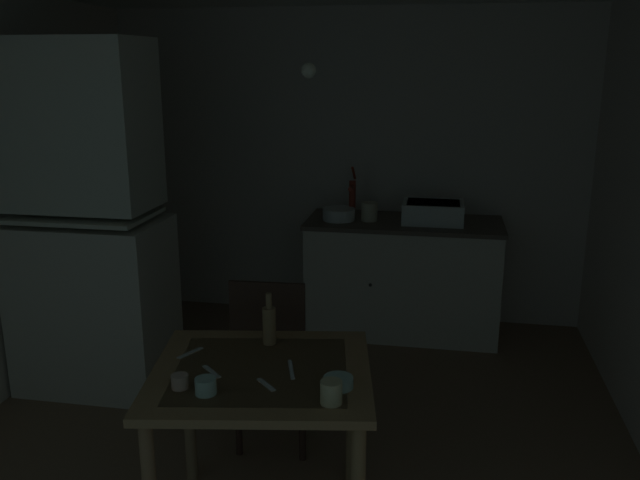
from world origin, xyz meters
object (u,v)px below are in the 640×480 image
object	(u,v)px
hutch_cabinet	(89,232)
sink_basin	(433,212)
glass_bottle	(270,324)
hand_pump	(352,196)
chair_far_side	(273,362)
serving_bowl_wide	(338,382)
teacup_mint	(331,392)
dining_table	(262,394)
mixing_bowl_counter	(339,214)

from	to	relation	value
hutch_cabinet	sink_basin	distance (m)	2.39
glass_bottle	hand_pump	bearing A→B (deg)	87.75
chair_far_side	glass_bottle	size ratio (longest dim) A/B	4.05
serving_bowl_wide	teacup_mint	distance (m)	0.13
hutch_cabinet	dining_table	size ratio (longest dim) A/B	2.08
sink_basin	hand_pump	xyz separation A→B (m)	(-0.60, 0.05, 0.09)
mixing_bowl_counter	chair_far_side	world-z (taller)	chair_far_side
chair_far_side	teacup_mint	bearing A→B (deg)	-62.42
hand_pump	glass_bottle	bearing A→B (deg)	-92.25
hutch_cabinet	teacup_mint	world-z (taller)	hutch_cabinet
hutch_cabinet	dining_table	bearing A→B (deg)	-39.69
mixing_bowl_counter	glass_bottle	size ratio (longest dim) A/B	1.01
dining_table	glass_bottle	world-z (taller)	glass_bottle
sink_basin	glass_bottle	distance (m)	2.23
chair_far_side	teacup_mint	world-z (taller)	chair_far_side
sink_basin	teacup_mint	world-z (taller)	sink_basin
dining_table	glass_bottle	bearing A→B (deg)	96.57
hand_pump	serving_bowl_wide	size ratio (longest dim) A/B	3.26
hutch_cabinet	serving_bowl_wide	distance (m)	2.16
dining_table	glass_bottle	size ratio (longest dim) A/B	4.30
chair_far_side	serving_bowl_wide	distance (m)	0.91
mixing_bowl_counter	chair_far_side	xyz separation A→B (m)	(-0.08, -1.69, -0.42)
dining_table	mixing_bowl_counter	bearing A→B (deg)	90.83
chair_far_side	glass_bottle	world-z (taller)	glass_bottle
sink_basin	teacup_mint	bearing A→B (deg)	-97.08
teacup_mint	serving_bowl_wide	bearing A→B (deg)	87.09
dining_table	glass_bottle	xyz separation A→B (m)	(-0.03, 0.27, 0.21)
hutch_cabinet	mixing_bowl_counter	distance (m)	1.80
teacup_mint	glass_bottle	size ratio (longest dim) A/B	0.37
sink_basin	glass_bottle	world-z (taller)	sink_basin
mixing_bowl_counter	chair_far_side	size ratio (longest dim) A/B	0.25
sink_basin	hutch_cabinet	bearing A→B (deg)	-149.49
serving_bowl_wide	glass_bottle	bearing A→B (deg)	135.72
mixing_bowl_counter	hand_pump	bearing A→B (deg)	47.33
dining_table	hutch_cabinet	bearing A→B (deg)	140.31
dining_table	serving_bowl_wide	bearing A→B (deg)	-15.88
mixing_bowl_counter	dining_table	world-z (taller)	mixing_bowl_counter
mixing_bowl_counter	serving_bowl_wide	xyz separation A→B (m)	(0.38, -2.43, -0.12)
mixing_bowl_counter	serving_bowl_wide	distance (m)	2.46
dining_table	glass_bottle	distance (m)	0.34
chair_far_side	glass_bottle	bearing A→B (deg)	-77.05
glass_bottle	serving_bowl_wide	bearing A→B (deg)	-44.28
dining_table	serving_bowl_wide	xyz separation A→B (m)	(0.34, -0.10, 0.13)
dining_table	hand_pump	bearing A→B (deg)	88.72
mixing_bowl_counter	hutch_cabinet	bearing A→B (deg)	-139.62
hand_pump	glass_bottle	world-z (taller)	hand_pump
dining_table	serving_bowl_wide	distance (m)	0.38
hand_pump	glass_bottle	distance (m)	2.17
dining_table	chair_far_side	distance (m)	0.67
teacup_mint	glass_bottle	distance (m)	0.62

